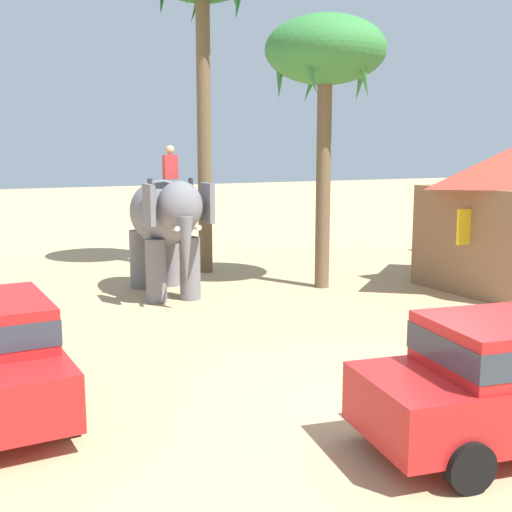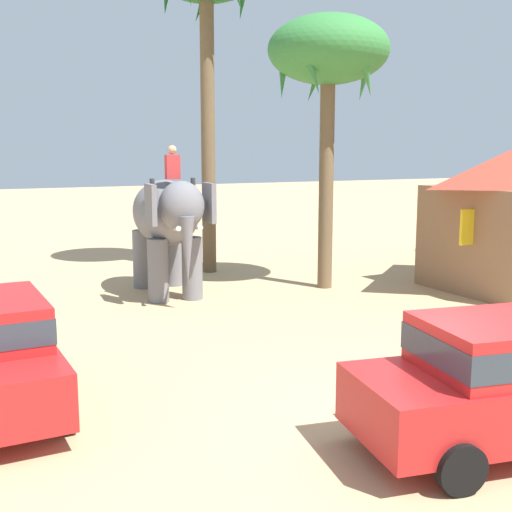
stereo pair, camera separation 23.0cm
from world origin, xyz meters
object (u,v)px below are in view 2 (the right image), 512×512
(car_sedan_foreground, at_px, (510,378))
(palm_tree_behind_elephant, at_px, (328,57))
(elephant_with_mahout, at_px, (168,220))
(signboard_yellow, at_px, (476,233))

(car_sedan_foreground, xyz_separation_m, palm_tree_behind_elephant, (3.15, 9.49, 5.25))
(car_sedan_foreground, relative_size, elephant_with_mahout, 1.10)
(car_sedan_foreground, distance_m, elephant_with_mahout, 10.56)
(elephant_with_mahout, bearing_deg, palm_tree_behind_elephant, -13.04)
(palm_tree_behind_elephant, bearing_deg, signboard_yellow, -45.53)
(elephant_with_mahout, height_order, signboard_yellow, elephant_with_mahout)
(signboard_yellow, bearing_deg, palm_tree_behind_elephant, 134.47)
(signboard_yellow, bearing_deg, elephant_with_mahout, 151.51)
(elephant_with_mahout, bearing_deg, signboard_yellow, -28.49)
(palm_tree_behind_elephant, bearing_deg, elephant_with_mahout, 166.96)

